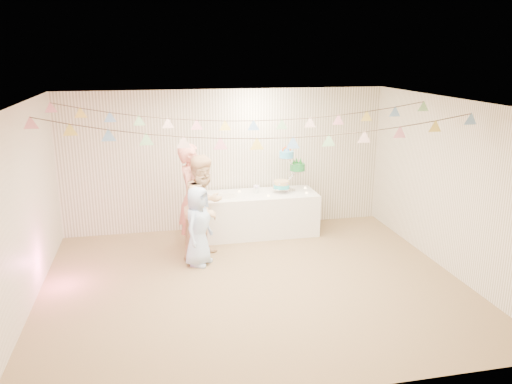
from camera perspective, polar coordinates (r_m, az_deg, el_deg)
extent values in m
plane|color=olive|center=(7.35, -0.24, -10.43)|extent=(6.00, 6.00, 0.00)
plane|color=silver|center=(6.63, -0.27, 10.16)|extent=(6.00, 6.00, 0.00)
plane|color=white|center=(9.26, -3.39, 3.64)|extent=(6.00, 6.00, 0.00)
plane|color=white|center=(4.61, 6.12, -9.37)|extent=(6.00, 6.00, 0.00)
plane|color=white|center=(6.95, -25.28, -2.07)|extent=(5.00, 5.00, 0.00)
plane|color=white|center=(8.02, 21.24, 0.63)|extent=(5.00, 5.00, 0.00)
cube|color=white|center=(9.13, 0.46, -2.48)|extent=(2.04, 0.82, 0.77)
cylinder|color=white|center=(8.87, -3.34, -0.52)|extent=(0.36, 0.36, 0.02)
imported|color=#DB8272|center=(8.29, -7.27, -0.69)|extent=(0.63, 0.77, 1.83)
imported|color=#E1B78A|center=(8.02, -5.92, -1.71)|extent=(1.04, 1.04, 1.69)
imported|color=#B0CDF9|center=(7.80, -6.62, -3.89)|extent=(0.67, 0.74, 1.27)
cylinder|color=#FFD88C|center=(8.74, -4.45, -0.64)|extent=(0.04, 0.04, 0.03)
cylinder|color=#FFD88C|center=(9.12, -1.92, 0.10)|extent=(0.04, 0.04, 0.03)
cylinder|color=#FFD88C|center=(8.83, 1.41, -0.43)|extent=(0.04, 0.04, 0.03)
cylinder|color=#FFD88C|center=(9.30, 2.29, 0.41)|extent=(0.04, 0.04, 0.03)
cylinder|color=#FFD88C|center=(9.06, 5.79, -0.09)|extent=(0.04, 0.04, 0.03)
cylinder|color=#FFD88C|center=(9.38, 5.65, 0.48)|extent=(0.04, 0.04, 0.03)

